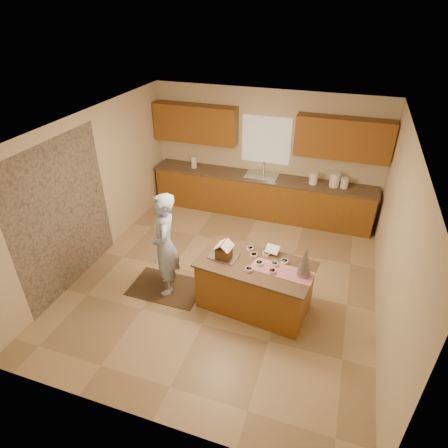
# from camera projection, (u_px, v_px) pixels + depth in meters

# --- Properties ---
(floor) EXTENTS (5.50, 5.50, 0.00)m
(floor) POSITION_uv_depth(u_px,v_px,m) (226.00, 279.00, 6.70)
(floor) COLOR tan
(floor) RESTS_ON ground
(ceiling) EXTENTS (5.50, 5.50, 0.00)m
(ceiling) POSITION_uv_depth(u_px,v_px,m) (226.00, 128.00, 5.29)
(ceiling) COLOR silver
(ceiling) RESTS_ON floor
(wall_back) EXTENTS (5.50, 5.50, 0.00)m
(wall_back) POSITION_uv_depth(u_px,v_px,m) (266.00, 153.00, 8.22)
(wall_back) COLOR beige
(wall_back) RESTS_ON floor
(wall_front) EXTENTS (5.50, 5.50, 0.00)m
(wall_front) POSITION_uv_depth(u_px,v_px,m) (139.00, 342.00, 3.77)
(wall_front) COLOR beige
(wall_front) RESTS_ON floor
(wall_left) EXTENTS (5.50, 5.50, 0.00)m
(wall_left) POSITION_uv_depth(u_px,v_px,m) (91.00, 190.00, 6.68)
(wall_left) COLOR beige
(wall_left) RESTS_ON floor
(wall_right) EXTENTS (5.50, 5.50, 0.00)m
(wall_right) POSITION_uv_depth(u_px,v_px,m) (395.00, 240.00, 5.32)
(wall_right) COLOR beige
(wall_right) RESTS_ON floor
(stone_accent) EXTENTS (0.00, 2.50, 2.50)m
(stone_accent) POSITION_uv_depth(u_px,v_px,m) (63.00, 217.00, 6.07)
(stone_accent) COLOR gray
(stone_accent) RESTS_ON wall_left
(window_curtain) EXTENTS (1.05, 0.03, 1.00)m
(window_curtain) POSITION_uv_depth(u_px,v_px,m) (266.00, 140.00, 8.04)
(window_curtain) COLOR white
(window_curtain) RESTS_ON wall_back
(back_counter_base) EXTENTS (4.80, 0.60, 0.88)m
(back_counter_base) POSITION_uv_depth(u_px,v_px,m) (260.00, 196.00, 8.45)
(back_counter_base) COLOR brown
(back_counter_base) RESTS_ON floor
(back_counter_top) EXTENTS (4.85, 0.63, 0.04)m
(back_counter_top) POSITION_uv_depth(u_px,v_px,m) (261.00, 177.00, 8.21)
(back_counter_top) COLOR brown
(back_counter_top) RESTS_ON back_counter_base
(upper_cabinet_left) EXTENTS (1.85, 0.35, 0.80)m
(upper_cabinet_left) POSITION_uv_depth(u_px,v_px,m) (195.00, 123.00, 8.21)
(upper_cabinet_left) COLOR brown
(upper_cabinet_left) RESTS_ON wall_back
(upper_cabinet_right) EXTENTS (1.85, 0.35, 0.80)m
(upper_cabinet_right) POSITION_uv_depth(u_px,v_px,m) (343.00, 138.00, 7.37)
(upper_cabinet_right) COLOR brown
(upper_cabinet_right) RESTS_ON wall_back
(sink) EXTENTS (0.70, 0.45, 0.12)m
(sink) POSITION_uv_depth(u_px,v_px,m) (261.00, 178.00, 8.22)
(sink) COLOR silver
(sink) RESTS_ON back_counter_top
(faucet) EXTENTS (0.03, 0.03, 0.28)m
(faucet) POSITION_uv_depth(u_px,v_px,m) (264.00, 168.00, 8.28)
(faucet) COLOR silver
(faucet) RESTS_ON back_counter_top
(island_base) EXTENTS (1.74, 1.02, 0.81)m
(island_base) POSITION_uv_depth(u_px,v_px,m) (254.00, 286.00, 5.92)
(island_base) COLOR brown
(island_base) RESTS_ON floor
(island_top) EXTENTS (1.83, 1.10, 0.04)m
(island_top) POSITION_uv_depth(u_px,v_px,m) (255.00, 265.00, 5.70)
(island_top) COLOR brown
(island_top) RESTS_ON island_base
(table_runner) EXTENTS (0.95, 0.44, 0.01)m
(table_runner) POSITION_uv_depth(u_px,v_px,m) (282.00, 271.00, 5.53)
(table_runner) COLOR #A30B23
(table_runner) RESTS_ON island_top
(baking_tray) EXTENTS (0.46, 0.36, 0.02)m
(baking_tray) POSITION_uv_depth(u_px,v_px,m) (224.00, 256.00, 5.83)
(baking_tray) COLOR silver
(baking_tray) RESTS_ON island_top
(cookbook) EXTENTS (0.22, 0.18, 0.09)m
(cookbook) POSITION_uv_depth(u_px,v_px,m) (272.00, 249.00, 5.86)
(cookbook) COLOR white
(cookbook) RESTS_ON island_top
(tinsel_tree) EXTENTS (0.23, 0.23, 0.51)m
(tinsel_tree) POSITION_uv_depth(u_px,v_px,m) (305.00, 261.00, 5.33)
(tinsel_tree) COLOR #A6A6B2
(tinsel_tree) RESTS_ON island_top
(rug) EXTENTS (1.21, 0.79, 0.01)m
(rug) POSITION_uv_depth(u_px,v_px,m) (166.00, 287.00, 6.49)
(rug) COLOR black
(rug) RESTS_ON floor
(boy) EXTENTS (0.66, 0.77, 1.78)m
(boy) POSITION_uv_depth(u_px,v_px,m) (165.00, 245.00, 6.01)
(boy) COLOR #9FB9E2
(boy) RESTS_ON rug
(canister_a) EXTENTS (0.17, 0.17, 0.24)m
(canister_a) POSITION_uv_depth(u_px,v_px,m) (313.00, 178.00, 7.84)
(canister_a) COLOR white
(canister_a) RESTS_ON back_counter_top
(canister_b) EXTENTS (0.20, 0.20, 0.28)m
(canister_b) POSITION_uv_depth(u_px,v_px,m) (335.00, 180.00, 7.72)
(canister_b) COLOR white
(canister_b) RESTS_ON back_counter_top
(canister_c) EXTENTS (0.15, 0.15, 0.22)m
(canister_c) POSITION_uv_depth(u_px,v_px,m) (345.00, 183.00, 7.68)
(canister_c) COLOR white
(canister_c) RESTS_ON back_counter_top
(paper_towel) EXTENTS (0.12, 0.12, 0.26)m
(paper_towel) POSITION_uv_depth(u_px,v_px,m) (194.00, 162.00, 8.56)
(paper_towel) COLOR white
(paper_towel) RESTS_ON back_counter_top
(gingerbread_house) EXTENTS (0.28, 0.29, 0.26)m
(gingerbread_house) POSITION_uv_depth(u_px,v_px,m) (224.00, 250.00, 5.77)
(gingerbread_house) COLOR brown
(gingerbread_house) RESTS_ON baking_tray
(candy_bowls) EXTENTS (0.69, 0.62, 0.05)m
(candy_bowls) POSITION_uv_depth(u_px,v_px,m) (263.00, 261.00, 5.71)
(candy_bowls) COLOR white
(candy_bowls) RESTS_ON island_top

